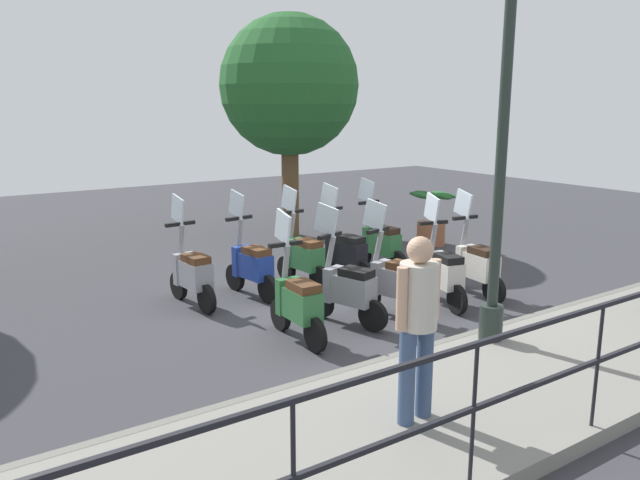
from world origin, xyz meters
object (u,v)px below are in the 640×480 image
(scooter_far_0, at_px, (380,242))
(scooter_near_0, at_px, (476,264))
(lamp_post_near, at_px, (501,169))
(scooter_far_1, at_px, (344,252))
(scooter_near_4, at_px, (297,302))
(scooter_near_1, at_px, (442,272))
(scooter_far_2, at_px, (303,256))
(scooter_far_3, at_px, (251,264))
(scooter_near_3, at_px, (347,288))
(tree_distant, at_px, (289,86))
(pedestrian_distant, at_px, (418,315))
(scooter_near_2, at_px, (394,281))
(scooter_far_4, at_px, (192,273))
(potted_palm, at_px, (431,223))

(scooter_far_0, bearing_deg, scooter_near_0, -179.47)
(lamp_post_near, relative_size, scooter_far_1, 2.84)
(scooter_near_4, distance_m, scooter_far_0, 3.45)
(scooter_near_1, bearing_deg, scooter_far_2, 44.59)
(scooter_far_2, height_order, scooter_far_3, same)
(scooter_near_3, height_order, scooter_far_0, same)
(tree_distant, height_order, scooter_far_1, tree_distant)
(pedestrian_distant, xyz_separation_m, tree_distant, (7.61, -3.39, 2.02))
(scooter_near_2, relative_size, scooter_far_4, 1.00)
(scooter_near_3, relative_size, scooter_far_0, 1.00)
(lamp_post_near, xyz_separation_m, pedestrian_distant, (-0.89, 1.97, -1.01))
(tree_distant, relative_size, scooter_far_3, 2.96)
(potted_palm, bearing_deg, pedestrian_distant, 135.18)
(lamp_post_near, relative_size, scooter_near_0, 2.84)
(scooter_far_1, bearing_deg, scooter_near_3, 134.34)
(scooter_far_1, relative_size, scooter_far_2, 1.00)
(scooter_near_1, height_order, scooter_near_3, same)
(lamp_post_near, xyz_separation_m, scooter_far_1, (3.24, -0.30, -1.60))
(scooter_near_4, distance_m, scooter_far_1, 2.61)
(tree_distant, distance_m, scooter_far_4, 5.55)
(scooter_far_2, relative_size, scooter_far_3, 1.00)
(scooter_far_0, xyz_separation_m, scooter_far_4, (-0.04, 3.38, 0.00))
(scooter_near_0, bearing_deg, potted_palm, -26.87)
(scooter_near_2, bearing_deg, tree_distant, -30.77)
(lamp_post_near, relative_size, scooter_near_1, 2.84)
(scooter_far_4, bearing_deg, scooter_far_1, -99.12)
(pedestrian_distant, xyz_separation_m, scooter_near_3, (2.52, -1.14, -0.60))
(scooter_far_0, bearing_deg, lamp_post_near, 154.59)
(scooter_near_0, xyz_separation_m, scooter_near_3, (0.09, 2.26, 0.00))
(scooter_near_0, distance_m, scooter_far_2, 2.58)
(scooter_near_0, xyz_separation_m, scooter_far_1, (1.70, 1.13, 0.00))
(scooter_far_1, distance_m, scooter_far_3, 1.59)
(potted_palm, relative_size, scooter_far_3, 0.69)
(pedestrian_distant, distance_m, scooter_near_3, 2.83)
(scooter_near_1, height_order, scooter_far_1, same)
(scooter_near_2, distance_m, scooter_near_4, 1.52)
(tree_distant, distance_m, scooter_far_2, 4.63)
(potted_palm, xyz_separation_m, scooter_far_2, (-1.04, 3.69, 0.04))
(scooter_near_3, bearing_deg, scooter_far_3, -2.83)
(scooter_far_0, relative_size, scooter_far_1, 1.00)
(pedestrian_distant, distance_m, scooter_near_4, 2.49)
(scooter_near_3, height_order, scooter_far_1, same)
(potted_palm, relative_size, scooter_near_1, 0.69)
(tree_distant, distance_m, scooter_near_1, 5.87)
(scooter_far_2, xyz_separation_m, scooter_far_4, (0.05, 1.79, 0.00))
(scooter_far_1, bearing_deg, lamp_post_near, 164.11)
(tree_distant, bearing_deg, scooter_near_4, 149.50)
(scooter_far_4, bearing_deg, pedestrian_distant, 177.85)
(scooter_near_0, height_order, scooter_near_2, same)
(scooter_near_2, bearing_deg, scooter_far_1, -28.21)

